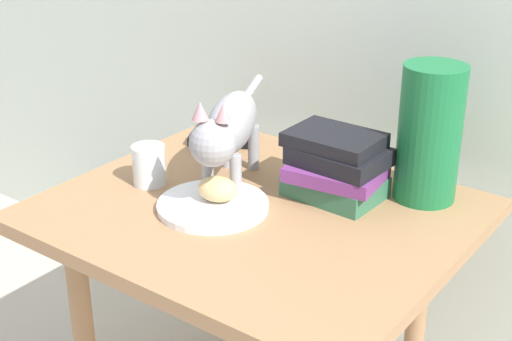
# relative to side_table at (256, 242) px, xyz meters

# --- Properties ---
(side_table) EXTENTS (0.80, 0.68, 0.59)m
(side_table) POSITION_rel_side_table_xyz_m (0.00, 0.00, 0.00)
(side_table) COLOR #9E724C
(side_table) RESTS_ON ground
(plate) EXTENTS (0.22, 0.22, 0.01)m
(plate) POSITION_rel_side_table_xyz_m (-0.06, -0.05, 0.08)
(plate) COLOR white
(plate) RESTS_ON side_table
(bread_roll) EXTENTS (0.09, 0.08, 0.05)m
(bread_roll) POSITION_rel_side_table_xyz_m (-0.06, -0.04, 0.12)
(bread_roll) COLOR #E0BC7A
(bread_roll) RESTS_ON plate
(cat) EXTENTS (0.24, 0.44, 0.23)m
(cat) POSITION_rel_side_table_xyz_m (-0.10, 0.04, 0.21)
(cat) COLOR #99999E
(cat) RESTS_ON side_table
(book_stack) EXTENTS (0.20, 0.16, 0.13)m
(book_stack) POSITION_rel_side_table_xyz_m (0.10, 0.14, 0.14)
(book_stack) COLOR #336B4C
(book_stack) RESTS_ON side_table
(green_vase) EXTENTS (0.12, 0.12, 0.28)m
(green_vase) POSITION_rel_side_table_xyz_m (0.25, 0.24, 0.22)
(green_vase) COLOR #196B38
(green_vase) RESTS_ON side_table
(candle_jar) EXTENTS (0.07, 0.07, 0.08)m
(candle_jar) POSITION_rel_side_table_xyz_m (-0.25, -0.04, 0.11)
(candle_jar) COLOR silver
(candle_jar) RESTS_ON side_table
(tv_remote) EXTENTS (0.15, 0.11, 0.02)m
(tv_remote) POSITION_rel_side_table_xyz_m (-0.27, 0.22, 0.09)
(tv_remote) COLOR black
(tv_remote) RESTS_ON side_table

